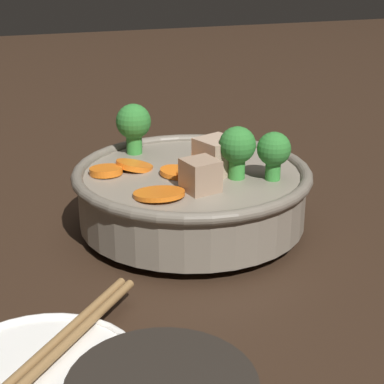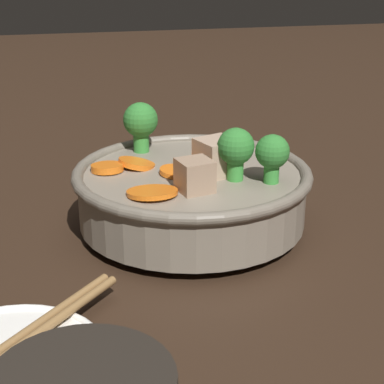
{
  "view_description": "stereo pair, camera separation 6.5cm",
  "coord_description": "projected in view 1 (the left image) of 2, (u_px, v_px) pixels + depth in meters",
  "views": [
    {
      "loc": [
        -0.57,
        0.2,
        0.28
      ],
      "look_at": [
        0.0,
        0.0,
        0.04
      ],
      "focal_mm": 60.0,
      "sensor_mm": 36.0,
      "label": 1
    },
    {
      "loc": [
        -0.58,
        0.14,
        0.28
      ],
      "look_at": [
        0.0,
        0.0,
        0.04
      ],
      "focal_mm": 60.0,
      "sensor_mm": 36.0,
      "label": 2
    }
  ],
  "objects": [
    {
      "name": "stirfry_bowl",
      "position": [
        192.0,
        189.0,
        0.65
      ],
      "size": [
        0.24,
        0.24,
        0.12
      ],
      "color": "slate",
      "rests_on": "ground_plane"
    },
    {
      "name": "chopsticks_pair",
      "position": [
        37.0,
        365.0,
        0.42
      ],
      "size": [
        0.18,
        0.17,
        0.01
      ],
      "color": "olive",
      "rests_on": "side_saucer"
    },
    {
      "name": "side_saucer",
      "position": [
        38.0,
        377.0,
        0.43
      ],
      "size": [
        0.14,
        0.14,
        0.01
      ],
      "color": "white",
      "rests_on": "ground_plane"
    },
    {
      "name": "ground_plane",
      "position": [
        192.0,
        229.0,
        0.66
      ],
      "size": [
        3.0,
        3.0,
        0.0
      ],
      "primitive_type": "plane",
      "color": "black"
    }
  ]
}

